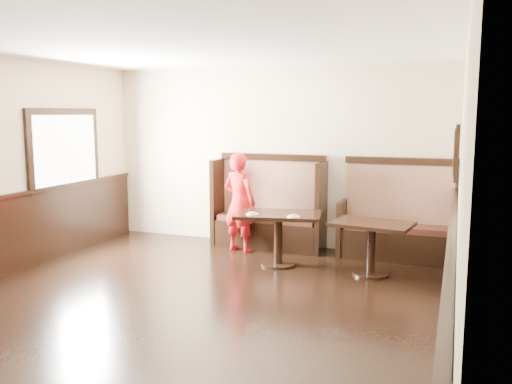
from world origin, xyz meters
The scene contains 9 objects.
ground centered at (0.00, 0.00, 0.00)m, with size 7.00×7.00×0.00m, color black.
room_shell centered at (-0.30, 0.28, 0.67)m, with size 7.00×7.00×7.00m.
booth_main centered at (0.00, 3.30, 0.53)m, with size 1.75×0.72×1.45m.
booth_neighbor centered at (1.95, 3.29, 0.48)m, with size 1.65×0.72×1.45m.
table_main centered at (0.46, 2.34, 0.56)m, with size 1.26×0.92×0.73m.
table_neighbor centered at (1.73, 2.32, 0.52)m, with size 1.09×0.79×0.69m.
child centered at (-0.33, 2.86, 0.75)m, with size 0.55×0.36×1.50m, color red.
pizza_plate_left centered at (0.16, 2.12, 0.74)m, with size 0.18×0.18×0.03m.
pizza_plate_right centered at (0.73, 2.14, 0.74)m, with size 0.17×0.17×0.03m.
Camera 1 is at (2.72, -4.57, 2.08)m, focal length 38.00 mm.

